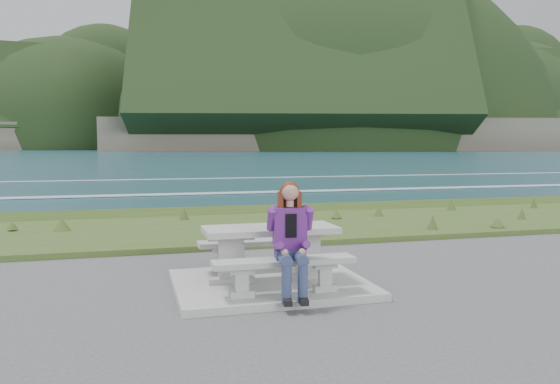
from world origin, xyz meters
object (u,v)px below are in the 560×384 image
at_px(picnic_table, 270,239).
at_px(bench_seaward, 259,246).
at_px(seated_woman, 291,255).
at_px(bench_landward, 284,267).

relative_size(picnic_table, bench_seaward, 1.00).
bearing_deg(picnic_table, bench_seaward, 90.00).
height_order(bench_seaward, seated_woman, seated_woman).
bearing_deg(picnic_table, seated_woman, -86.32).
distance_m(picnic_table, bench_landward, 0.74).
xyz_separation_m(picnic_table, bench_seaward, (0.00, 0.70, -0.23)).
height_order(bench_landward, bench_seaward, same).
bearing_deg(bench_seaward, bench_landward, -90.00).
bearing_deg(bench_seaward, picnic_table, -90.00).
relative_size(picnic_table, bench_landward, 1.00).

